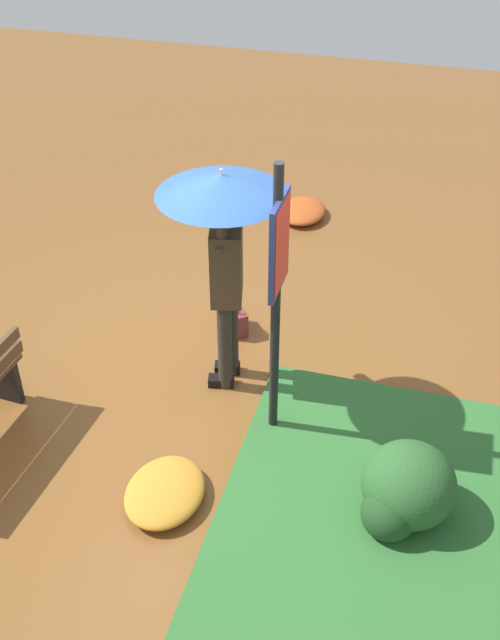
{
  "coord_description": "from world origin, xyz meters",
  "views": [
    {
      "loc": [
        4.67,
        1.68,
        4.41
      ],
      "look_at": [
        0.03,
        0.38,
        0.85
      ],
      "focal_mm": 43.75,
      "sensor_mm": 36.0,
      "label": 1
    }
  ],
  "objects": [
    {
      "name": "shrub_cluster",
      "position": [
        0.89,
        1.73,
        0.28
      ],
      "size": [
        0.72,
        0.66,
        0.59
      ],
      "color": "#285628",
      "rests_on": "ground_plane"
    },
    {
      "name": "person_with_umbrella",
      "position": [
        -0.13,
        0.13,
        1.55
      ],
      "size": [
        0.96,
        0.96,
        2.04
      ],
      "color": "#2D2823",
      "rests_on": "ground_plane"
    },
    {
      "name": "leaf_pile_near_person",
      "position": [
        1.2,
        0.07,
        0.08
      ],
      "size": [
        0.7,
        0.56,
        0.15
      ],
      "color": "#C68428",
      "rests_on": "ground_plane"
    },
    {
      "name": "info_sign_post",
      "position": [
        0.27,
        0.64,
        1.44
      ],
      "size": [
        0.44,
        0.07,
        2.3
      ],
      "color": "black",
      "rests_on": "ground_plane"
    },
    {
      "name": "ground_plane",
      "position": [
        0.0,
        0.0,
        0.0
      ],
      "size": [
        18.0,
        18.0,
        0.0
      ],
      "primitive_type": "plane",
      "color": "brown"
    },
    {
      "name": "leaf_pile_by_bench",
      "position": [
        -3.19,
        0.09,
        0.07
      ],
      "size": [
        0.67,
        0.54,
        0.15
      ],
      "color": "#B74C1E",
      "rests_on": "ground_plane"
    },
    {
      "name": "handbag",
      "position": [
        -0.89,
        -0.02,
        0.13
      ],
      "size": [
        0.32,
        0.29,
        0.37
      ],
      "color": "brown",
      "rests_on": "ground_plane"
    }
  ]
}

